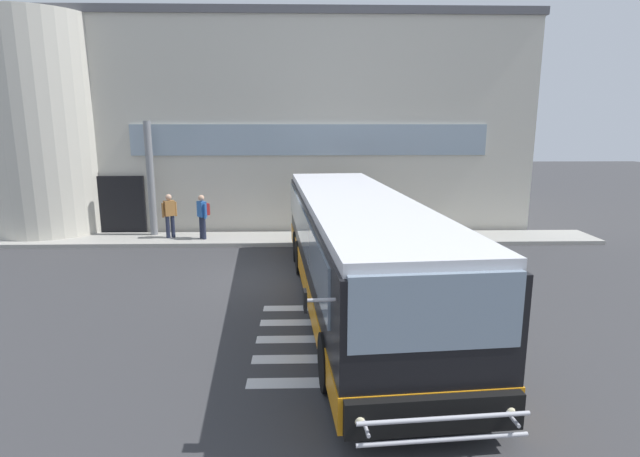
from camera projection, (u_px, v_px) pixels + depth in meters
name	position (u px, v px, depth m)	size (l,w,h in m)	color
ground_plane	(277.00, 279.00, 14.56)	(80.00, 90.00, 0.02)	#353538
bay_paint_stripes	(361.00, 338.00, 10.50)	(4.40, 3.96, 0.01)	silver
terminal_building	(275.00, 125.00, 24.98)	(21.78, 13.80, 8.77)	beige
boarding_curb	(284.00, 239.00, 19.24)	(23.98, 2.00, 0.15)	#9E9B93
entry_support_column	(151.00, 179.00, 19.22)	(0.28, 0.28, 4.38)	slate
bus_main_foreground	(356.00, 252.00, 12.30)	(3.53, 12.43, 2.70)	black
passenger_near_column	(170.00, 214.00, 18.93)	(0.49, 0.40, 1.68)	#1E2338
passenger_by_doorway	(203.00, 214.00, 18.76)	(0.50, 0.52, 1.68)	#1E2338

